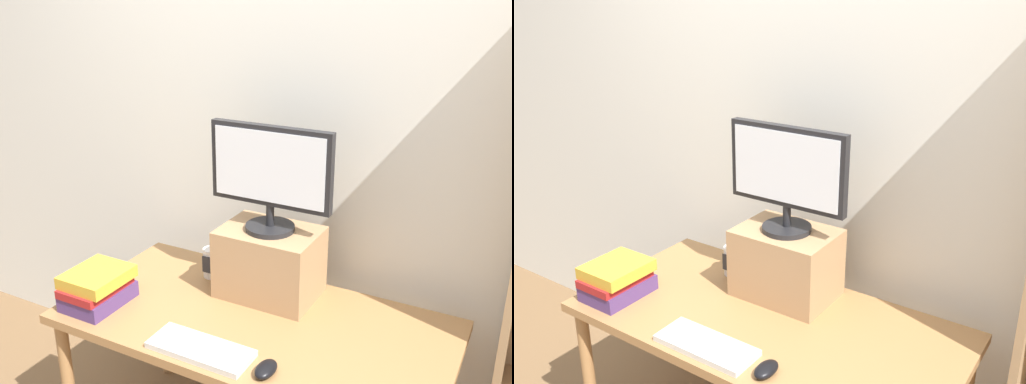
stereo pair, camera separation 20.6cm
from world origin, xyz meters
TOP-DOWN VIEW (x-y plane):
  - back_wall at (0.00, 0.51)m, footprint 7.00×0.08m
  - desk at (0.00, 0.00)m, footprint 1.46×0.74m
  - riser_box at (-0.04, 0.19)m, footprint 0.38×0.28m
  - computer_monitor at (-0.04, 0.19)m, footprint 0.49×0.19m
  - keyboard at (-0.06, -0.27)m, footprint 0.37×0.15m
  - computer_mouse at (0.19, -0.27)m, footprint 0.06×0.10m
  - book_stack at (-0.59, -0.20)m, footprint 0.21×0.26m
  - desk_speaker at (-0.32, 0.20)m, footprint 0.07×0.08m

SIDE VIEW (x-z plane):
  - desk at x=0.00m, z-range 0.28..0.98m
  - keyboard at x=-0.06m, z-range 0.70..0.73m
  - computer_mouse at x=0.19m, z-range 0.70..0.74m
  - desk_speaker at x=-0.32m, z-range 0.70..0.83m
  - book_stack at x=-0.59m, z-range 0.70..0.84m
  - riser_box at x=-0.04m, z-range 0.70..0.98m
  - computer_monitor at x=-0.04m, z-range 1.00..1.42m
  - back_wall at x=0.00m, z-range 0.00..2.60m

